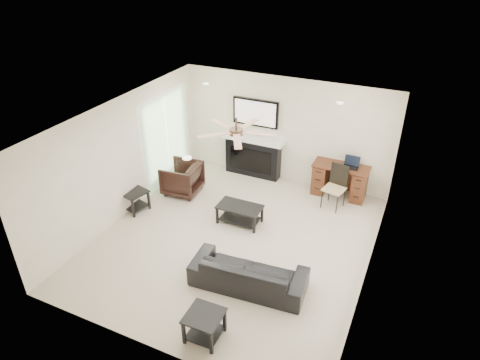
% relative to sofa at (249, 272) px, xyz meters
% --- Properties ---
extents(room_shell, '(5.50, 5.54, 2.52)m').
position_rel_sofa_xyz_m(room_shell, '(-0.55, 1.09, 1.40)').
color(room_shell, '#B8A994').
rests_on(room_shell, ground).
extents(sofa, '(1.99, 0.91, 0.57)m').
position_rel_sofa_xyz_m(sofa, '(0.00, 0.00, 0.00)').
color(sofa, black).
rests_on(sofa, ground).
extents(armchair, '(0.86, 0.84, 0.73)m').
position_rel_sofa_xyz_m(armchair, '(-2.60, 2.15, 0.08)').
color(armchair, black).
rests_on(armchair, ground).
extents(coffee_table, '(0.90, 0.51, 0.40)m').
position_rel_sofa_xyz_m(coffee_table, '(-0.90, 1.60, -0.08)').
color(coffee_table, black).
rests_on(coffee_table, ground).
extents(end_table_near, '(0.53, 0.53, 0.45)m').
position_rel_sofa_xyz_m(end_table_near, '(-0.15, -1.25, -0.06)').
color(end_table_near, black).
rests_on(end_table_near, ground).
extents(end_table_left, '(0.61, 0.61, 0.45)m').
position_rel_sofa_xyz_m(end_table_left, '(-3.15, 1.10, -0.06)').
color(end_table_left, black).
rests_on(end_table_left, ground).
extents(fireplace_unit, '(1.52, 0.34, 1.91)m').
position_rel_sofa_xyz_m(fireplace_unit, '(-1.47, 3.60, 0.67)').
color(fireplace_unit, black).
rests_on(fireplace_unit, ground).
extents(desk, '(1.22, 0.56, 0.76)m').
position_rel_sofa_xyz_m(desk, '(0.69, 3.53, 0.10)').
color(desk, '#421710').
rests_on(desk, ground).
extents(desk_chair, '(0.50, 0.52, 0.97)m').
position_rel_sofa_xyz_m(desk_chair, '(0.69, 2.98, 0.20)').
color(desk_chair, black).
rests_on(desk_chair, ground).
extents(laptop, '(0.33, 0.24, 0.23)m').
position_rel_sofa_xyz_m(laptop, '(0.89, 3.51, 0.59)').
color(laptop, black).
rests_on(laptop, desk).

